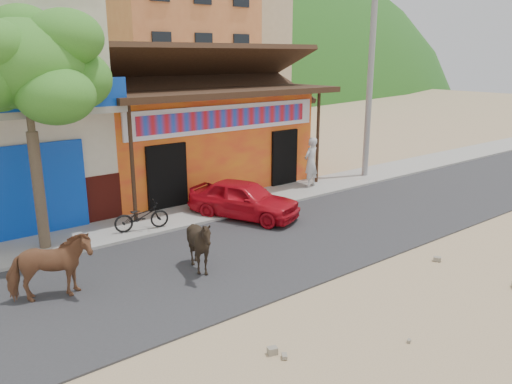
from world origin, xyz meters
The scene contains 13 objects.
ground centered at (0.00, 0.00, 0.00)m, with size 120.00×120.00×0.00m, color #9E825B.
road centered at (0.00, 2.50, 0.02)m, with size 60.00×5.00×0.04m, color #28282B.
sidewalk centered at (0.00, 6.00, 0.06)m, with size 60.00×2.00×0.12m, color gray.
dance_club centered at (2.00, 10.00, 1.80)m, with size 8.00×6.00×3.60m, color orange.
apartment_front centered at (9.00, 24.00, 6.00)m, with size 9.00×9.00×12.00m, color #CC723F.
apartment_rear centered at (18.00, 30.00, 5.00)m, with size 8.00×8.00×10.00m, color tan.
tree centered at (-4.60, 5.80, 3.12)m, with size 3.00×3.00×6.00m, color #2D721E, non-canonical shape.
utility_pole centered at (8.20, 6.00, 4.12)m, with size 0.24×0.24×8.00m, color gray.
cow_tan centered at (-5.27, 2.88, 0.75)m, with size 0.76×1.67×1.41m, color brown.
cow_dark centered at (-2.14, 2.15, 0.72)m, with size 1.09×1.23×1.35m, color black.
red_car centered at (1.06, 4.79, 0.64)m, with size 1.41×3.50×1.19m, color red.
scooter centered at (-2.04, 5.47, 0.52)m, with size 0.54×1.54×0.81m, color black.
pedestrian centered at (5.13, 6.05, 1.05)m, with size 0.68×0.45×1.86m, color #BCBCBC.
Camera 1 is at (-7.73, -7.09, 4.92)m, focal length 35.00 mm.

